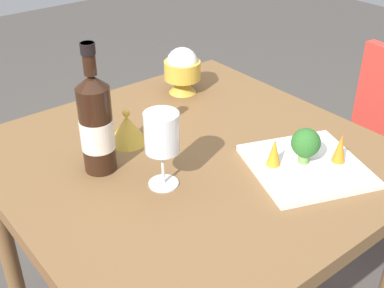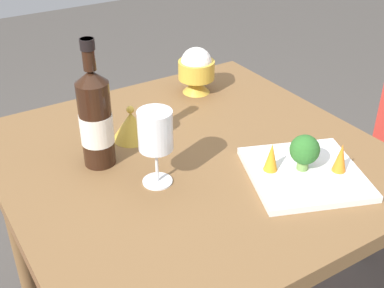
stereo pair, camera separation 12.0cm
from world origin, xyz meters
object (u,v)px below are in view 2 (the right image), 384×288
at_px(carrot_garnish_left, 341,158).
at_px(serving_plate, 305,173).
at_px(wine_bottle, 96,118).
at_px(broccoli_floret, 305,150).
at_px(wine_glass, 155,132).
at_px(rice_bowl, 196,69).
at_px(rice_bowl_lid, 131,125).
at_px(carrot_garnish_right, 271,157).

bearing_deg(carrot_garnish_left, serving_plate, -31.61).
height_order(wine_bottle, carrot_garnish_left, wine_bottle).
bearing_deg(broccoli_floret, wine_glass, -26.85).
bearing_deg(rice_bowl, carrot_garnish_left, 93.26).
relative_size(wine_glass, rice_bowl, 1.26).
bearing_deg(rice_bowl, broccoli_floret, 86.16).
height_order(rice_bowl_lid, serving_plate, rice_bowl_lid).
bearing_deg(wine_glass, serving_plate, 151.87).
height_order(serving_plate, broccoli_floret, broccoli_floret).
relative_size(wine_bottle, carrot_garnish_left, 4.42).
bearing_deg(serving_plate, broccoli_floret, -85.30).
bearing_deg(wine_bottle, rice_bowl_lid, -151.37).
xyz_separation_m(wine_glass, serving_plate, (-0.30, 0.16, -0.12)).
distance_m(serving_plate, broccoli_floret, 0.06).
height_order(broccoli_floret, carrot_garnish_left, broccoli_floret).
xyz_separation_m(wine_glass, carrot_garnish_left, (-0.36, 0.20, -0.08)).
bearing_deg(carrot_garnish_right, wine_bottle, -39.84).
bearing_deg(carrot_garnish_left, broccoli_floret, -36.58).
distance_m(rice_bowl, broccoli_floret, 0.51).
bearing_deg(rice_bowl_lid, carrot_garnish_left, 128.61).
bearing_deg(carrot_garnish_right, rice_bowl_lid, -58.85).
bearing_deg(carrot_garnish_left, wine_glass, -28.77).
distance_m(rice_bowl_lid, carrot_garnish_left, 0.52).
relative_size(rice_bowl, carrot_garnish_left, 2.04).
distance_m(wine_bottle, serving_plate, 0.49).
distance_m(carrot_garnish_left, carrot_garnish_right, 0.16).
relative_size(wine_glass, broccoli_floret, 2.09).
bearing_deg(broccoli_floret, rice_bowl_lid, -54.12).
bearing_deg(wine_bottle, carrot_garnish_right, 140.16).
distance_m(wine_glass, broccoli_floret, 0.34).
relative_size(broccoli_floret, carrot_garnish_right, 1.25).
xyz_separation_m(wine_bottle, carrot_garnish_right, (-0.31, 0.26, -0.07)).
distance_m(wine_bottle, wine_glass, 0.16).
height_order(wine_bottle, rice_bowl_lid, wine_bottle).
xyz_separation_m(serving_plate, carrot_garnish_left, (-0.07, 0.04, 0.04)).
distance_m(serving_plate, carrot_garnish_left, 0.09).
bearing_deg(rice_bowl, carrot_garnish_right, 78.20).
bearing_deg(carrot_garnish_left, carrot_garnish_right, -33.18).
distance_m(rice_bowl, carrot_garnish_left, 0.56).
bearing_deg(rice_bowl, serving_plate, 86.30).
relative_size(wine_glass, carrot_garnish_right, 2.60).
height_order(wine_bottle, broccoli_floret, wine_bottle).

